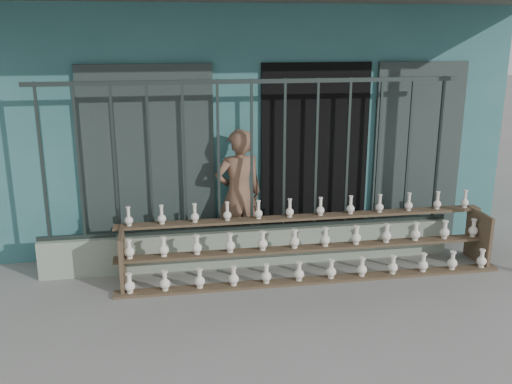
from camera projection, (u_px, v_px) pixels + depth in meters
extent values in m
plane|color=slate|center=(273.00, 312.00, 5.82)|extent=(60.00, 60.00, 0.00)
cube|color=#316769|center=(222.00, 104.00, 9.46)|extent=(7.00, 5.00, 3.20)
cube|color=black|center=(314.00, 157.00, 7.36)|extent=(1.40, 0.12, 2.40)
cube|color=#222E2B|center=(149.00, 164.00, 6.98)|extent=(1.60, 0.08, 2.40)
cube|color=#222E2B|center=(417.00, 154.00, 7.56)|extent=(1.20, 0.08, 2.40)
cube|color=gray|center=(252.00, 246.00, 6.99)|extent=(5.00, 0.20, 0.45)
cube|color=#283330|center=(42.00, 164.00, 6.30)|extent=(0.03, 0.03, 1.80)
cube|color=#283330|center=(79.00, 163.00, 6.36)|extent=(0.03, 0.03, 1.80)
cube|color=#283330|center=(115.00, 161.00, 6.43)|extent=(0.03, 0.03, 1.80)
cube|color=#283330|center=(150.00, 160.00, 6.49)|extent=(0.03, 0.03, 1.80)
cube|color=#283330|center=(185.00, 159.00, 6.56)|extent=(0.03, 0.03, 1.80)
cube|color=#283330|center=(218.00, 158.00, 6.62)|extent=(0.03, 0.03, 1.80)
cube|color=#283330|center=(252.00, 157.00, 6.68)|extent=(0.03, 0.03, 1.80)
cube|color=#283330|center=(284.00, 155.00, 6.75)|extent=(0.03, 0.03, 1.80)
cube|color=#283330|center=(316.00, 154.00, 6.81)|extent=(0.03, 0.03, 1.80)
cube|color=#283330|center=(348.00, 153.00, 6.88)|extent=(0.03, 0.03, 1.80)
cube|color=#283330|center=(378.00, 152.00, 6.94)|extent=(0.03, 0.03, 1.80)
cube|color=#283330|center=(409.00, 151.00, 7.00)|extent=(0.03, 0.03, 1.80)
cube|color=#283330|center=(438.00, 150.00, 7.07)|extent=(0.03, 0.03, 1.80)
cube|color=#283330|center=(251.00, 81.00, 6.45)|extent=(5.00, 0.04, 0.05)
cube|color=#283330|center=(252.00, 227.00, 6.92)|extent=(5.00, 0.04, 0.05)
cube|color=brown|center=(315.00, 280.00, 6.53)|extent=(4.50, 0.18, 0.03)
cube|color=brown|center=(310.00, 248.00, 6.69)|extent=(4.50, 0.18, 0.03)
cube|color=brown|center=(305.00, 217.00, 6.84)|extent=(4.50, 0.18, 0.03)
cube|color=brown|center=(122.00, 260.00, 6.33)|extent=(0.04, 0.55, 0.64)
cube|color=brown|center=(478.00, 237.00, 7.04)|extent=(0.04, 0.55, 0.64)
imported|color=brown|center=(239.00, 195.00, 7.04)|extent=(0.65, 0.48, 1.64)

